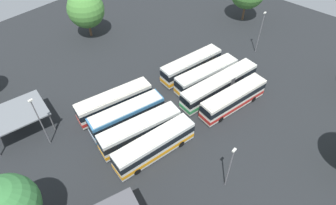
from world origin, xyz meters
The scene contains 14 objects.
ground_plane centered at (0.00, 0.00, 0.00)m, with size 94.91×94.91×0.00m, color black.
bus_row0_slot0 centered at (-8.44, -3.63, 1.85)m, with size 12.15×4.66×3.51m.
bus_row0_slot1 centered at (-7.96, -0.01, 1.85)m, with size 12.12×4.98×3.51m.
bus_row0_slot2 centered at (-7.46, 3.08, 1.86)m, with size 14.95×5.21×3.51m.
bus_row0_slot3 centered at (-6.28, 6.44, 1.85)m, with size 12.11×4.81×3.51m.
bus_row1_slot0 centered at (6.57, -6.59, 1.85)m, with size 12.08×5.45×3.51m.
bus_row1_slot1 centered at (7.16, -3.08, 1.85)m, with size 11.62×5.32×3.51m.
bus_row1_slot2 centered at (7.79, 0.33, 1.85)m, with size 12.16×5.51×3.51m.
bus_row1_slot3 centered at (8.34, 3.64, 1.85)m, with size 12.01×4.70×3.51m.
maintenance_shelter centered at (18.42, -13.72, 3.35)m, with size 9.34×7.68×3.54m.
lamp_post_near_entrance centered at (16.99, -8.52, 4.68)m, with size 0.56×0.28×8.53m.
lamp_post_by_building centered at (-22.36, 1.42, 4.58)m, with size 0.56×0.28×8.33m.
lamp_post_far_corner centered at (5.83, 13.37, 4.10)m, with size 0.56×0.28×7.38m.
tree_northeast centered at (-4.30, -27.43, 5.87)m, with size 7.32×7.32×9.54m.
Camera 1 is at (23.93, 20.21, 32.33)m, focal length 30.38 mm.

